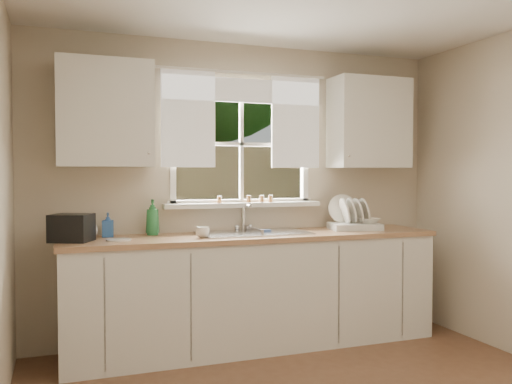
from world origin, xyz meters
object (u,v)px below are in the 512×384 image
object	(u,v)px
soap_bottle_a	(153,217)
black_appliance	(72,228)
cup	(203,232)
dish_rack	(354,221)

from	to	relation	value
soap_bottle_a	black_appliance	bearing A→B (deg)	-158.86
soap_bottle_a	cup	distance (m)	0.46
dish_rack	black_appliance	distance (m)	2.33
dish_rack	soap_bottle_a	bearing A→B (deg)	174.10
soap_bottle_a	cup	world-z (taller)	soap_bottle_a
dish_rack	black_appliance	bearing A→B (deg)	-179.24
dish_rack	cup	size ratio (longest dim) A/B	4.56
soap_bottle_a	dish_rack	bearing A→B (deg)	-3.52
soap_bottle_a	black_appliance	world-z (taller)	soap_bottle_a
dish_rack	soap_bottle_a	distance (m)	1.73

